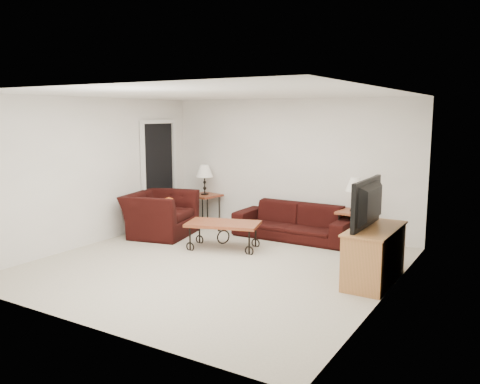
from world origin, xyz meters
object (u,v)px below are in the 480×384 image
at_px(coffee_table, 223,235).
at_px(television, 375,204).
at_px(armchair, 160,214).
at_px(side_table_left, 205,209).
at_px(lamp_left, 205,180).
at_px(sofa, 294,221).
at_px(side_table_right, 354,228).
at_px(backpack, 344,235).
at_px(lamp_right, 355,194).
at_px(tv_stand, 374,255).

xyz_separation_m(coffee_table, television, (2.59, -0.35, 0.84)).
bearing_deg(coffee_table, armchair, 173.45).
xyz_separation_m(side_table_left, armchair, (-0.14, -1.23, 0.10)).
bearing_deg(armchair, lamp_left, -18.69).
bearing_deg(sofa, armchair, -154.53).
bearing_deg(side_table_left, coffee_table, -45.95).
distance_m(lamp_left, armchair, 1.34).
xyz_separation_m(side_table_left, side_table_right, (3.12, -0.00, -0.01)).
xyz_separation_m(sofa, armchair, (-2.20, -1.05, 0.09)).
bearing_deg(television, armchair, -97.27).
bearing_deg(television, backpack, -147.19).
distance_m(sofa, lamp_left, 2.16).
height_order(sofa, side_table_left, sofa).
relative_size(sofa, armchair, 1.75).
height_order(lamp_right, tv_stand, lamp_right).
bearing_deg(lamp_right, side_table_right, 0.00).
relative_size(armchair, tv_stand, 0.99).
relative_size(side_table_left, armchair, 0.49).
xyz_separation_m(coffee_table, backpack, (1.73, 0.98, 0.02)).
xyz_separation_m(sofa, backpack, (1.02, -0.24, -0.06)).
bearing_deg(side_table_right, lamp_left, 180.00).
bearing_deg(television, lamp_left, -113.90).
xyz_separation_m(lamp_left, coffee_table, (1.35, -1.40, -0.68)).
relative_size(television, backpack, 2.25).
xyz_separation_m(lamp_right, television, (0.83, -1.75, 0.19)).
bearing_deg(side_table_left, sofa, -4.97).
bearing_deg(sofa, backpack, -13.04).
distance_m(side_table_left, lamp_right, 3.17).
relative_size(side_table_left, tv_stand, 0.49).
height_order(sofa, coffee_table, sofa).
bearing_deg(coffee_table, side_table_right, 38.42).
bearing_deg(side_table_right, sofa, -170.30).
distance_m(coffee_table, tv_stand, 2.64).
distance_m(tv_stand, backpack, 1.60).
relative_size(coffee_table, armchair, 0.97).
bearing_deg(side_table_left, armchair, -96.28).
distance_m(side_table_right, television, 2.08).
distance_m(side_table_left, tv_stand, 4.34).
height_order(tv_stand, television, television).
relative_size(coffee_table, tv_stand, 0.96).
xyz_separation_m(side_table_right, coffee_table, (-1.77, -1.40, -0.07)).
xyz_separation_m(side_table_left, lamp_left, (0.00, 0.00, 0.60)).
xyz_separation_m(coffee_table, armchair, (-1.49, 0.17, 0.17)).
bearing_deg(lamp_right, sofa, -170.30).
relative_size(sofa, side_table_left, 3.54).
bearing_deg(lamp_right, side_table_left, 180.00).
xyz_separation_m(sofa, lamp_right, (1.05, 0.18, 0.56)).
distance_m(side_table_left, lamp_left, 0.60).
height_order(lamp_right, backpack, lamp_right).
bearing_deg(coffee_table, backpack, 29.56).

